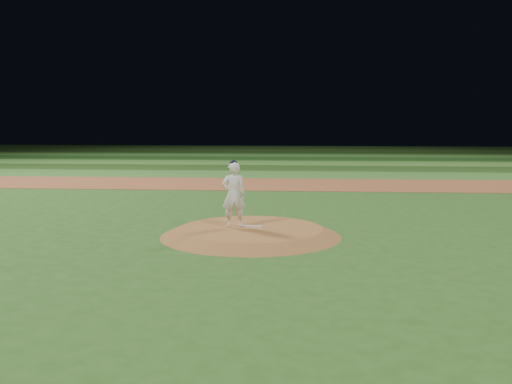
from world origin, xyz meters
TOP-DOWN VIEW (x-y plane):
  - ground at (0.00, 0.00)m, footprint 120.00×120.00m
  - infield_dirt_band at (0.00, 14.00)m, footprint 70.00×6.00m
  - outfield_stripe_0 at (0.00, 19.50)m, footprint 70.00×5.00m
  - outfield_stripe_1 at (0.00, 24.50)m, footprint 70.00×5.00m
  - outfield_stripe_2 at (0.00, 29.50)m, footprint 70.00×5.00m
  - outfield_stripe_3 at (0.00, 34.50)m, footprint 70.00×5.00m
  - outfield_stripe_4 at (0.00, 39.50)m, footprint 70.00×5.00m
  - outfield_stripe_5 at (0.00, 44.50)m, footprint 70.00×5.00m
  - pitchers_mound at (0.00, 0.00)m, footprint 5.50×5.50m
  - pitching_rubber at (0.02, 0.18)m, footprint 0.70×0.29m
  - rosin_bag at (-0.89, 1.10)m, footprint 0.11×0.11m
  - pitcher_on_mound at (-0.53, 0.05)m, footprint 0.81×0.61m

SIDE VIEW (x-z plane):
  - ground at x=0.00m, z-range 0.00..0.00m
  - outfield_stripe_0 at x=0.00m, z-range 0.00..0.02m
  - outfield_stripe_1 at x=0.00m, z-range 0.00..0.02m
  - outfield_stripe_2 at x=0.00m, z-range 0.00..0.02m
  - outfield_stripe_3 at x=0.00m, z-range 0.00..0.02m
  - outfield_stripe_4 at x=0.00m, z-range 0.00..0.02m
  - outfield_stripe_5 at x=0.00m, z-range 0.00..0.02m
  - infield_dirt_band at x=0.00m, z-range 0.00..0.02m
  - pitchers_mound at x=0.00m, z-range 0.00..0.25m
  - pitching_rubber at x=0.02m, z-range 0.25..0.28m
  - rosin_bag at x=-0.89m, z-range 0.25..0.31m
  - pitcher_on_mound at x=-0.53m, z-range 0.23..2.29m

